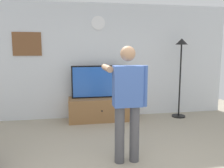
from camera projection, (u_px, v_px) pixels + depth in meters
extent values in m
cube|color=silver|center=(100.00, 61.00, 5.47)|extent=(6.40, 0.10, 2.70)
cube|color=olive|center=(100.00, 109.00, 5.28)|extent=(1.45, 0.55, 0.53)
sphere|color=black|center=(102.00, 111.00, 4.99)|extent=(0.04, 0.04, 0.04)
cube|color=black|center=(100.00, 82.00, 5.24)|extent=(1.29, 0.06, 0.74)
cube|color=blue|center=(100.00, 82.00, 5.20)|extent=(1.23, 0.01, 0.68)
cylinder|color=white|center=(98.00, 23.00, 5.28)|extent=(0.32, 0.03, 0.32)
cube|color=brown|center=(27.00, 44.00, 5.08)|extent=(0.62, 0.04, 0.52)
cylinder|color=black|center=(178.00, 116.00, 5.58)|extent=(0.32, 0.32, 0.03)
cylinder|color=black|center=(180.00, 81.00, 5.46)|extent=(0.04, 0.04, 1.72)
cone|color=black|center=(182.00, 41.00, 5.32)|extent=(0.28, 0.28, 0.14)
cylinder|color=#4C4C51|center=(120.00, 135.00, 3.25)|extent=(0.14, 0.14, 0.83)
cylinder|color=#4C4C51|center=(134.00, 134.00, 3.28)|extent=(0.14, 0.14, 0.83)
cube|color=#3F60AD|center=(128.00, 86.00, 3.16)|extent=(0.40, 0.22, 0.57)
sphere|color=tan|center=(128.00, 54.00, 3.10)|extent=(0.21, 0.21, 0.21)
cylinder|color=tan|center=(107.00, 68.00, 3.37)|extent=(0.09, 0.58, 0.09)
cube|color=white|center=(104.00, 67.00, 3.68)|extent=(0.04, 0.12, 0.04)
cylinder|color=#3F60AD|center=(144.00, 86.00, 3.21)|extent=(0.09, 0.09, 0.58)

